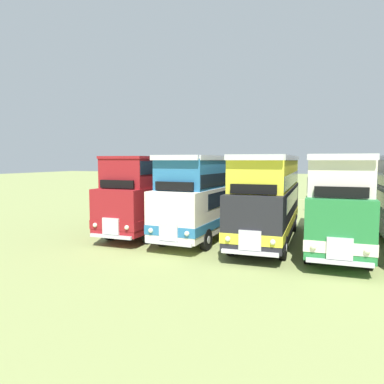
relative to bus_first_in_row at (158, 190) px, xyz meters
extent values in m
cube|color=maroon|center=(0.00, -0.12, -0.77)|extent=(2.62, 9.98, 2.30)
cube|color=maroon|center=(0.00, -0.12, -1.37)|extent=(2.66, 10.02, 0.44)
cube|color=#19232D|center=(0.00, 0.28, -0.17)|extent=(2.62, 7.58, 0.76)
cube|color=#19232D|center=(-0.06, -5.03, -0.12)|extent=(2.20, 0.13, 0.90)
cube|color=silver|center=(-0.06, -5.14, -1.37)|extent=(0.90, 0.13, 0.80)
cube|color=silver|center=(-0.06, -5.17, -1.87)|extent=(2.30, 0.17, 0.16)
sphere|color=#EAEACC|center=(0.84, -5.16, -1.37)|extent=(0.22, 0.22, 0.22)
sphere|color=#EAEACC|center=(-0.96, -5.14, -1.37)|extent=(0.22, 0.22, 0.22)
cube|color=maroon|center=(0.00, 0.13, 1.13)|extent=(2.51, 9.08, 1.50)
cube|color=maroon|center=(0.00, 0.13, 1.95)|extent=(2.57, 9.18, 0.14)
cube|color=#19232D|center=(0.00, 0.13, 1.43)|extent=(2.55, 8.98, 0.68)
cube|color=black|center=(-0.06, -4.54, 0.63)|extent=(1.90, 0.14, 0.40)
cylinder|color=black|center=(1.11, -3.51, -1.95)|extent=(0.29, 1.04, 1.04)
cylinder|color=silver|center=(1.26, -3.51, -1.95)|extent=(0.02, 0.36, 0.36)
cylinder|color=black|center=(-1.19, -3.48, -1.95)|extent=(0.29, 1.04, 1.04)
cylinder|color=silver|center=(-1.34, -3.48, -1.95)|extent=(0.02, 0.36, 0.36)
cylinder|color=black|center=(1.19, 3.04, -1.95)|extent=(0.29, 1.04, 1.04)
cylinder|color=silver|center=(1.34, 3.04, -1.95)|extent=(0.02, 0.36, 0.36)
cylinder|color=black|center=(-1.11, 3.07, -1.95)|extent=(0.29, 1.04, 1.04)
cylinder|color=silver|center=(-1.26, 3.07, -1.95)|extent=(0.02, 0.36, 0.36)
cube|color=silver|center=(3.39, -0.19, -0.77)|extent=(3.01, 10.54, 2.30)
cube|color=teal|center=(3.39, -0.19, -1.37)|extent=(3.05, 10.58, 0.44)
cube|color=#19232D|center=(3.40, 0.21, -0.17)|extent=(2.92, 8.14, 0.76)
cube|color=#19232D|center=(3.13, -5.34, -0.12)|extent=(2.20, 0.21, 0.90)
cube|color=silver|center=(3.13, -5.45, -1.37)|extent=(0.90, 0.16, 0.80)
cube|color=silver|center=(3.13, -5.48, -1.87)|extent=(2.30, 0.25, 0.16)
sphere|color=#EAEACC|center=(4.03, -5.50, -1.37)|extent=(0.22, 0.22, 0.22)
sphere|color=#EAEACC|center=(2.23, -5.42, -1.37)|extent=(0.22, 0.22, 0.22)
cube|color=teal|center=(3.40, 0.06, 1.13)|extent=(2.86, 9.63, 1.50)
cube|color=silver|center=(3.15, -4.90, 1.93)|extent=(2.40, 0.22, 0.24)
cube|color=silver|center=(3.61, 4.31, 1.93)|extent=(2.40, 0.22, 0.24)
cube|color=silver|center=(4.60, 0.00, 1.93)|extent=(0.57, 9.52, 0.24)
cube|color=silver|center=(2.20, 0.12, 1.93)|extent=(0.57, 9.52, 0.24)
cube|color=#19232D|center=(3.40, 0.06, 0.83)|extent=(2.90, 9.53, 0.64)
cube|color=black|center=(3.16, -4.85, 0.63)|extent=(1.90, 0.21, 0.40)
cylinder|color=black|center=(4.36, -3.86, -1.95)|extent=(0.33, 1.05, 1.04)
cylinder|color=silver|center=(4.51, -3.87, -1.95)|extent=(0.04, 0.36, 0.36)
cylinder|color=black|center=(2.06, -3.75, -1.95)|extent=(0.33, 1.05, 1.04)
cylinder|color=silver|center=(1.91, -3.74, -1.95)|extent=(0.04, 0.36, 0.36)
cylinder|color=black|center=(4.70, 3.16, -1.95)|extent=(0.33, 1.05, 1.04)
cylinder|color=silver|center=(4.85, 3.15, -1.95)|extent=(0.04, 0.36, 0.36)
cylinder|color=black|center=(2.40, 3.27, -1.95)|extent=(0.33, 1.05, 1.04)
cylinder|color=silver|center=(2.25, 3.28, -1.95)|extent=(0.04, 0.36, 0.36)
cube|color=black|center=(6.77, -0.80, -0.77)|extent=(2.68, 10.12, 2.30)
cube|color=yellow|center=(6.77, -0.80, -1.37)|extent=(2.72, 10.16, 0.44)
cube|color=#19232D|center=(6.76, -0.40, -0.17)|extent=(2.67, 7.72, 0.76)
cube|color=#19232D|center=(6.86, -5.77, -0.12)|extent=(2.20, 0.14, 0.90)
cube|color=silver|center=(6.86, -5.88, -1.37)|extent=(0.90, 0.14, 0.80)
cube|color=silver|center=(6.87, -5.91, -1.87)|extent=(2.30, 0.18, 0.16)
sphere|color=#EAEACC|center=(7.76, -5.88, -1.37)|extent=(0.22, 0.22, 0.22)
sphere|color=#EAEACC|center=(5.97, -5.91, -1.37)|extent=(0.22, 0.22, 0.22)
cube|color=yellow|center=(6.77, -0.55, 1.13)|extent=(2.57, 9.22, 1.50)
cube|color=silver|center=(6.85, -5.33, 1.93)|extent=(2.40, 0.14, 0.24)
cube|color=silver|center=(6.69, 3.54, 1.93)|extent=(2.40, 0.14, 0.24)
cube|color=silver|center=(7.97, -0.53, 1.93)|extent=(0.27, 9.17, 0.24)
cube|color=silver|center=(5.57, -0.57, 1.93)|extent=(0.27, 9.17, 0.24)
cube|color=#19232D|center=(6.77, -0.55, 0.83)|extent=(2.61, 9.12, 0.64)
cube|color=black|center=(6.85, -5.28, 0.63)|extent=(1.90, 0.15, 0.40)
cylinder|color=black|center=(7.98, -4.21, -1.95)|extent=(0.30, 1.04, 1.04)
cylinder|color=silver|center=(8.13, -4.21, -1.95)|extent=(0.03, 0.36, 0.36)
cylinder|color=black|center=(5.68, -4.26, -1.95)|extent=(0.30, 1.04, 1.04)
cylinder|color=silver|center=(5.53, -4.26, -1.95)|extent=(0.03, 0.36, 0.36)
cylinder|color=black|center=(7.86, 2.46, -1.95)|extent=(0.30, 1.04, 1.04)
cylinder|color=silver|center=(8.01, 2.46, -1.95)|extent=(0.03, 0.36, 0.36)
cylinder|color=black|center=(5.56, 2.42, -1.95)|extent=(0.30, 1.04, 1.04)
cylinder|color=silver|center=(5.41, 2.42, -1.95)|extent=(0.03, 0.36, 0.36)
cube|color=#237538|center=(10.16, -0.42, -0.77)|extent=(2.53, 11.25, 2.30)
cube|color=silver|center=(10.16, -0.42, -1.37)|extent=(2.57, 11.29, 0.44)
cube|color=#19232D|center=(10.16, -0.02, -0.17)|extent=(2.55, 8.85, 0.76)
cube|color=#19232D|center=(10.17, -5.99, -0.12)|extent=(2.20, 0.11, 0.90)
cube|color=silver|center=(10.17, -6.10, -1.37)|extent=(0.90, 0.12, 0.80)
cube|color=silver|center=(10.17, -6.13, -1.87)|extent=(2.30, 0.15, 0.16)
sphere|color=#EAEACC|center=(11.07, -6.11, -1.37)|extent=(0.22, 0.22, 0.22)
sphere|color=#EAEACC|center=(9.27, -6.11, -1.37)|extent=(0.22, 0.22, 0.22)
cube|color=silver|center=(10.16, -0.17, 1.13)|extent=(2.43, 10.35, 1.50)
cube|color=silver|center=(10.17, -5.55, 1.93)|extent=(2.40, 0.11, 0.24)
cube|color=silver|center=(10.14, 4.50, 1.93)|extent=(2.40, 0.11, 0.24)
cube|color=silver|center=(11.36, -0.17, 1.93)|extent=(0.13, 10.35, 0.24)
cube|color=silver|center=(8.96, -0.18, 1.93)|extent=(0.13, 10.35, 0.24)
cube|color=#19232D|center=(10.16, -0.17, 0.83)|extent=(2.47, 10.25, 0.64)
cube|color=black|center=(10.17, -5.50, 0.63)|extent=(1.90, 0.13, 0.40)
cylinder|color=black|center=(11.32, -4.45, -1.95)|extent=(0.28, 1.04, 1.04)
cylinder|color=silver|center=(11.47, -4.44, -1.95)|extent=(0.02, 0.36, 0.36)
cylinder|color=black|center=(9.02, -4.45, -1.95)|extent=(0.28, 1.04, 1.04)
cylinder|color=silver|center=(8.87, -4.45, -1.95)|extent=(0.02, 0.36, 0.36)
cylinder|color=black|center=(11.30, 3.40, -1.95)|extent=(0.28, 1.04, 1.04)
cylinder|color=silver|center=(11.45, 3.40, -1.95)|extent=(0.02, 0.36, 0.36)
cylinder|color=black|center=(9.00, 3.40, -1.95)|extent=(0.28, 1.04, 1.04)
cylinder|color=silver|center=(8.85, 3.40, -1.95)|extent=(0.02, 0.36, 0.36)
cylinder|color=black|center=(12.39, 2.70, -1.95)|extent=(0.28, 1.04, 1.04)
cylinder|color=silver|center=(12.24, 2.70, -1.95)|extent=(0.02, 0.36, 0.36)
cylinder|color=#8C704C|center=(-3.00, 12.10, -1.94)|extent=(0.08, 0.08, 1.05)
cylinder|color=#8C704C|center=(8.03, 12.10, -1.94)|extent=(0.08, 0.08, 1.05)
cylinder|color=beige|center=(13.55, 12.10, -1.54)|extent=(33.09, 0.03, 0.03)
camera|label=1|loc=(9.68, -20.01, 1.81)|focal=34.02mm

